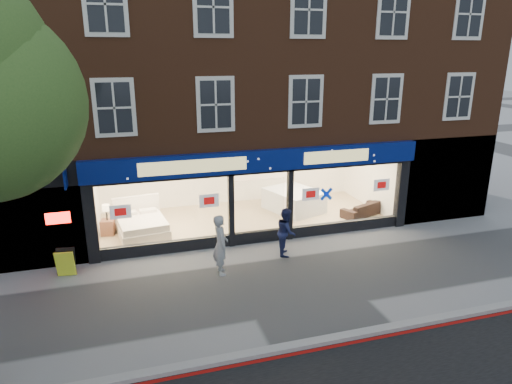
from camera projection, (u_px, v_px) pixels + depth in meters
name	position (u px, v px, depth m)	size (l,w,h in m)	color
ground	(292.00, 282.00, 13.15)	(120.00, 120.00, 0.00)	gray
kerb_line	(342.00, 345.00, 10.31)	(60.00, 0.10, 0.01)	#8C0A07
kerb_stone	(338.00, 338.00, 10.48)	(60.00, 0.25, 0.12)	gray
showroom_floor	(244.00, 219.00, 17.94)	(11.00, 4.50, 0.10)	tan
building	(231.00, 43.00, 17.53)	(19.00, 8.26, 10.30)	brown
display_bed	(141.00, 225.00, 16.34)	(1.92, 2.24, 1.15)	white
bedside_table	(108.00, 227.00, 16.25)	(0.45, 0.45, 0.55)	brown
mattress_stack	(294.00, 200.00, 18.71)	(2.35, 2.62, 0.86)	silver
sofa	(362.00, 209.00, 18.19)	(1.85, 0.72, 0.54)	black
a_board	(66.00, 263.00, 13.41)	(0.54, 0.35, 0.83)	yellow
pedestrian_grey	(221.00, 245.00, 13.43)	(0.67, 0.44, 1.84)	#9FA1A6
pedestrian_blue	(286.00, 232.00, 14.75)	(0.77, 0.60, 1.58)	#1A2049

